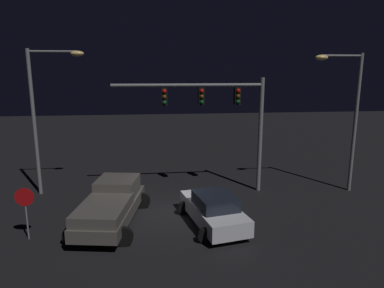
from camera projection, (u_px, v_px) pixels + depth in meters
name	position (u px, v px, depth m)	size (l,w,h in m)	color
ground_plane	(171.00, 213.00, 16.90)	(80.00, 80.00, 0.00)	black
pickup_truck	(112.00, 202.00, 15.60)	(3.49, 5.66, 1.80)	#514C47
car_sedan	(214.00, 210.00, 15.40)	(3.04, 4.67, 1.51)	silver
traffic_signal_gantry	(218.00, 107.00, 18.82)	(8.32, 0.56, 6.50)	slate
street_lamp_left	(44.00, 104.00, 18.59)	(2.98, 0.44, 8.00)	slate
street_lamp_right	(347.00, 106.00, 19.04)	(2.74, 0.44, 7.80)	slate
stop_sign	(25.00, 204.00, 13.91)	(0.76, 0.08, 2.23)	slate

